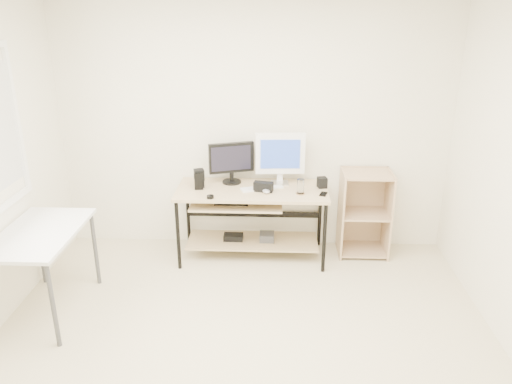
{
  "coord_description": "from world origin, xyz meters",
  "views": [
    {
      "loc": [
        0.24,
        -2.97,
        2.49
      ],
      "look_at": [
        0.05,
        1.3,
        0.85
      ],
      "focal_mm": 35.0,
      "sensor_mm": 36.0,
      "label": 1
    }
  ],
  "objects_px": {
    "shelf_unit": "(364,212)",
    "black_monitor": "(231,160)",
    "desk": "(250,208)",
    "audio_controller": "(199,181)",
    "white_imac": "(280,155)",
    "side_table": "(40,240)"
  },
  "relations": [
    {
      "from": "audio_controller",
      "to": "desk",
      "type": "bearing_deg",
      "value": -3.57
    },
    {
      "from": "black_monitor",
      "to": "side_table",
      "type": "bearing_deg",
      "value": -157.96
    },
    {
      "from": "desk",
      "to": "side_table",
      "type": "distance_m",
      "value": 1.97
    },
    {
      "from": "desk",
      "to": "side_table",
      "type": "bearing_deg",
      "value": -147.35
    },
    {
      "from": "white_imac",
      "to": "audio_controller",
      "type": "height_order",
      "value": "white_imac"
    },
    {
      "from": "desk",
      "to": "audio_controller",
      "type": "relative_size",
      "value": 8.84
    },
    {
      "from": "black_monitor",
      "to": "audio_controller",
      "type": "relative_size",
      "value": 2.67
    },
    {
      "from": "side_table",
      "to": "shelf_unit",
      "type": "bearing_deg",
      "value": 23.33
    },
    {
      "from": "shelf_unit",
      "to": "white_imac",
      "type": "bearing_deg",
      "value": 179.97
    },
    {
      "from": "black_monitor",
      "to": "white_imac",
      "type": "distance_m",
      "value": 0.5
    },
    {
      "from": "black_monitor",
      "to": "white_imac",
      "type": "height_order",
      "value": "white_imac"
    },
    {
      "from": "desk",
      "to": "side_table",
      "type": "height_order",
      "value": "same"
    },
    {
      "from": "side_table",
      "to": "white_imac",
      "type": "bearing_deg",
      "value": 32.0
    },
    {
      "from": "white_imac",
      "to": "black_monitor",
      "type": "bearing_deg",
      "value": 176.09
    },
    {
      "from": "side_table",
      "to": "audio_controller",
      "type": "xyz_separation_m",
      "value": [
        1.15,
        1.03,
        0.16
      ]
    },
    {
      "from": "shelf_unit",
      "to": "side_table",
      "type": "bearing_deg",
      "value": -156.67
    },
    {
      "from": "desk",
      "to": "black_monitor",
      "type": "xyz_separation_m",
      "value": [
        -0.19,
        0.17,
        0.45
      ]
    },
    {
      "from": "side_table",
      "to": "shelf_unit",
      "type": "height_order",
      "value": "shelf_unit"
    },
    {
      "from": "shelf_unit",
      "to": "black_monitor",
      "type": "bearing_deg",
      "value": 179.75
    },
    {
      "from": "desk",
      "to": "black_monitor",
      "type": "distance_m",
      "value": 0.52
    },
    {
      "from": "shelf_unit",
      "to": "audio_controller",
      "type": "xyz_separation_m",
      "value": [
        -1.68,
        -0.19,
        0.38
      ]
    },
    {
      "from": "side_table",
      "to": "audio_controller",
      "type": "relative_size",
      "value": 5.9
    }
  ]
}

